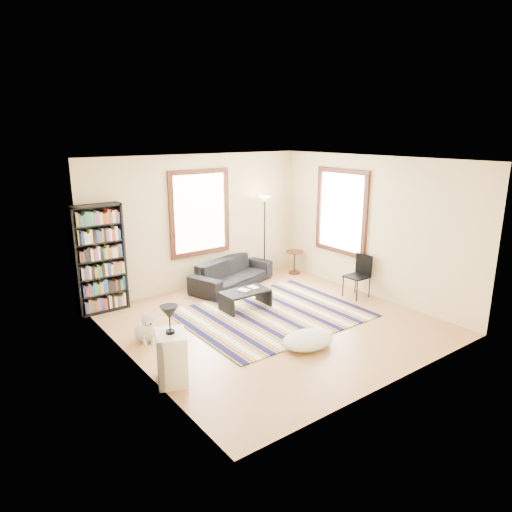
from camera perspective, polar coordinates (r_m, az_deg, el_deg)
floor at (r=8.12m, az=2.13°, el=-8.61°), size 5.00×5.00×0.10m
ceiling at (r=7.43m, az=2.35°, el=12.29°), size 5.00×5.00×0.10m
wall_back at (r=9.71m, az=-7.25°, el=4.28°), size 5.00×0.10×2.80m
wall_front at (r=5.96m, az=17.81°, el=-3.45°), size 5.00×0.10×2.80m
wall_left at (r=6.42m, az=-15.83°, el=-1.96°), size 0.10×5.00×2.80m
wall_right at (r=9.42m, az=14.45°, el=3.56°), size 0.10×5.00×2.80m
window_back at (r=9.61m, az=-7.05°, el=5.38°), size 1.20×0.06×1.60m
window_right at (r=9.83m, az=10.62°, el=5.46°), size 0.06×1.20×1.60m
rug at (r=8.42m, az=2.04°, el=-7.24°), size 3.14×2.51×0.02m
sofa at (r=9.83m, az=-3.01°, el=-2.16°), size 1.35×2.14×0.58m
bookshelf at (r=8.75m, az=-19.00°, el=-0.37°), size 0.90×0.30×2.00m
coffee_table at (r=8.61m, az=-1.33°, el=-5.49°), size 1.03×0.82×0.36m
book_a at (r=8.49m, az=-1.89°, el=-4.44°), size 0.26×0.22×0.02m
book_b at (r=8.67m, az=-0.72°, el=-4.03°), size 0.21×0.16×0.02m
floor_cushion at (r=7.25m, az=6.48°, el=-10.38°), size 1.06×0.95×0.22m
floor_lamp at (r=10.28m, az=1.07°, el=2.33°), size 0.39×0.39×1.86m
side_table at (r=10.74m, az=4.83°, el=-0.78°), size 0.42×0.42×0.54m
folding_chair at (r=9.36m, az=12.48°, el=-2.53°), size 0.43×0.41×0.86m
white_cabinet at (r=6.28m, az=-10.50°, el=-12.38°), size 0.54×0.61×0.70m
table_lamp at (r=6.05m, az=-10.75°, el=-7.84°), size 0.26×0.26×0.38m
dog at (r=7.53m, az=-13.75°, el=-8.45°), size 0.42×0.55×0.52m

